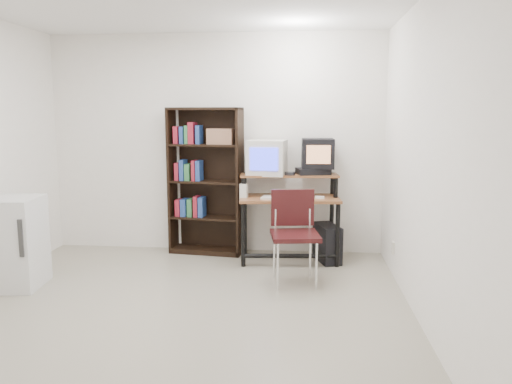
# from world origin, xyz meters

# --- Properties ---
(floor) EXTENTS (4.00, 4.00, 0.01)m
(floor) POSITION_xyz_m (0.00, 0.00, -0.01)
(floor) COLOR #A09884
(floor) RESTS_ON ground
(back_wall) EXTENTS (4.00, 0.01, 2.60)m
(back_wall) POSITION_xyz_m (0.00, 2.00, 1.30)
(back_wall) COLOR white
(back_wall) RESTS_ON floor
(front_wall) EXTENTS (4.00, 0.01, 2.60)m
(front_wall) POSITION_xyz_m (0.00, -2.00, 1.30)
(front_wall) COLOR white
(front_wall) RESTS_ON floor
(right_wall) EXTENTS (0.01, 4.00, 2.60)m
(right_wall) POSITION_xyz_m (2.00, 0.00, 1.30)
(right_wall) COLOR white
(right_wall) RESTS_ON floor
(computer_desk) EXTENTS (1.15, 0.65, 0.98)m
(computer_desk) POSITION_xyz_m (0.90, 1.62, 0.68)
(computer_desk) COLOR brown
(computer_desk) RESTS_ON floor
(crt_monitor) EXTENTS (0.46, 0.46, 0.40)m
(crt_monitor) POSITION_xyz_m (0.64, 1.72, 1.17)
(crt_monitor) COLOR beige
(crt_monitor) RESTS_ON computer_desk
(vcr) EXTENTS (0.41, 0.34, 0.08)m
(vcr) POSITION_xyz_m (1.17, 1.73, 1.01)
(vcr) COLOR black
(vcr) RESTS_ON computer_desk
(crt_tv) EXTENTS (0.37, 0.37, 0.33)m
(crt_tv) POSITION_xyz_m (1.22, 1.77, 1.22)
(crt_tv) COLOR black
(crt_tv) RESTS_ON vcr
(cd_spindle) EXTENTS (0.13, 0.13, 0.05)m
(cd_spindle) POSITION_xyz_m (0.91, 1.62, 0.99)
(cd_spindle) COLOR #26262B
(cd_spindle) RESTS_ON computer_desk
(keyboard) EXTENTS (0.49, 0.26, 0.03)m
(keyboard) POSITION_xyz_m (0.84, 1.49, 0.74)
(keyboard) COLOR beige
(keyboard) RESTS_ON computer_desk
(mousepad) EXTENTS (0.26, 0.23, 0.01)m
(mousepad) POSITION_xyz_m (1.23, 1.54, 0.72)
(mousepad) COLOR black
(mousepad) RESTS_ON computer_desk
(mouse) EXTENTS (0.10, 0.07, 0.03)m
(mouse) POSITION_xyz_m (1.24, 1.55, 0.74)
(mouse) COLOR white
(mouse) RESTS_ON mousepad
(desk_speaker) EXTENTS (0.09, 0.09, 0.17)m
(desk_speaker) POSITION_xyz_m (0.40, 1.53, 0.80)
(desk_speaker) COLOR beige
(desk_speaker) RESTS_ON computer_desk
(pc_tower) EXTENTS (0.33, 0.49, 0.42)m
(pc_tower) POSITION_xyz_m (1.34, 1.61, 0.21)
(pc_tower) COLOR black
(pc_tower) RESTS_ON floor
(school_chair) EXTENTS (0.52, 0.52, 0.91)m
(school_chair) POSITION_xyz_m (0.97, 0.89, 0.56)
(school_chair) COLOR black
(school_chair) RESTS_ON floor
(bookshelf) EXTENTS (0.90, 0.39, 1.73)m
(bookshelf) POSITION_xyz_m (-0.09, 1.86, 0.89)
(bookshelf) COLOR black
(bookshelf) RESTS_ON floor
(mini_fridge) EXTENTS (0.56, 0.56, 0.87)m
(mini_fridge) POSITION_xyz_m (-1.72, 0.48, 0.44)
(mini_fridge) COLOR silver
(mini_fridge) RESTS_ON floor
(wall_outlet) EXTENTS (0.02, 0.08, 0.12)m
(wall_outlet) POSITION_xyz_m (1.99, 1.15, 0.30)
(wall_outlet) COLOR beige
(wall_outlet) RESTS_ON right_wall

